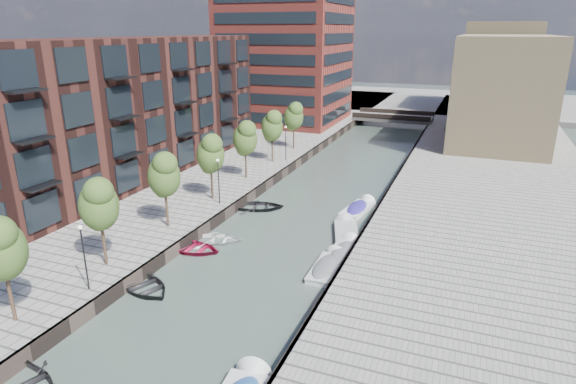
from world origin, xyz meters
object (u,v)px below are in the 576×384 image
Objects in this scene: bridge at (393,117)px; tree_5 at (272,125)px; tree_0 at (0,247)px; sloop_3 at (216,242)px; sloop_0 at (144,289)px; tree_3 at (210,153)px; tree_6 at (294,116)px; motorboat_2 at (346,232)px; motorboat_1 at (327,266)px; car at (450,128)px; motorboat_3 at (359,208)px; motorboat_4 at (344,253)px; sloop_4 at (259,209)px; tree_4 at (245,137)px; sloop_2 at (193,251)px; tree_1 at (99,203)px; tree_2 at (164,174)px.

tree_5 is at bearing -104.44° from bridge.
sloop_3 is at bearing 74.88° from tree_0.
tree_3 is at bearing 35.27° from sloop_0.
motorboat_2 is (12.95, -22.03, -5.21)m from tree_6.
bridge is 3.12× the size of sloop_3.
tree_0 and tree_3 have the same top height.
tree_6 reaches higher than sloop_0.
car reaches higher than motorboat_1.
car is (5.55, 34.90, 1.44)m from motorboat_3.
motorboat_4 is (13.88, -19.08, -5.10)m from tree_5.
motorboat_1 is at bearing -153.52° from sloop_4.
tree_4 reaches higher than motorboat_2.
motorboat_1 is 0.94× the size of motorboat_3.
sloop_2 is at bearing 23.82° from sloop_0.
bridge is 2.18× the size of tree_4.
motorboat_3 is at bearing -11.25° from tree_4.
tree_6 is 30.11m from sloop_2.
tree_1 is at bearing -90.00° from tree_6.
motorboat_1 is at bearing -85.90° from sloop_2.
tree_6 is 1.17× the size of motorboat_3.
motorboat_3 is (12.70, 11.47, -5.11)m from tree_2.
motorboat_4 is (0.54, 2.41, 0.01)m from motorboat_1.
sloop_2 is (3.10, -22.47, -5.31)m from tree_5.
tree_2 is at bearing 63.18° from sloop_2.
motorboat_4 is 44.69m from car.
sloop_4 is at bearing 64.63° from tree_2.
tree_1 is 28.00m from tree_5.
motorboat_2 reaches higher than sloop_3.
sloop_3 is at bearing 173.52° from motorboat_1.
motorboat_1 reaches higher than sloop_3.
tree_5 is 21.46m from sloop_3.
tree_1 is 1.08× the size of motorboat_2.
sloop_0 is (3.21, -0.45, -5.31)m from tree_1.
bridge is 2.76× the size of sloop_0.
tree_1 is at bearing -147.26° from motorboat_4.
tree_6 is at bearing 115.09° from motorboat_1.
tree_2 is 21.00m from tree_5.
car is (14.25, 37.93, 1.63)m from sloop_4.
tree_2 is 7.00m from tree_3.
sloop_3 is (3.94, -13.42, -5.31)m from tree_4.
tree_1 is 21.00m from tree_4.
car is at bearing 60.58° from tree_4.
tree_2 reaches higher than motorboat_2.
tree_1 is 1.60× the size of car.
car is at bearing -38.02° from bridge.
motorboat_4 is at bearing -99.20° from sloop_3.
tree_1 is at bearing -153.97° from motorboat_1.
sloop_4 is at bearing -116.23° from car.
motorboat_1 is 0.92× the size of motorboat_4.
motorboat_1 is (10.24, 0.99, 0.19)m from sloop_2.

